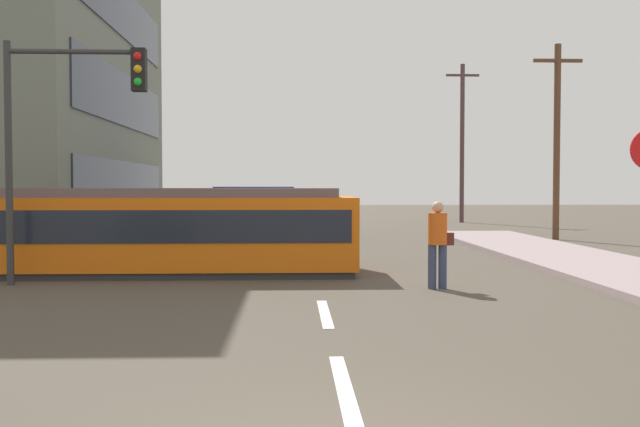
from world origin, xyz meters
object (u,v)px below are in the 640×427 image
at_px(streetcar_tram, 168,230).
at_px(utility_pole_mid, 557,137).
at_px(city_bus, 255,210).
at_px(traffic_light_mast, 65,114).
at_px(pedestrian_crossing, 438,240).
at_px(utility_pole_far, 462,140).

height_order(streetcar_tram, utility_pole_mid, utility_pole_mid).
height_order(city_bus, utility_pole_mid, utility_pole_mid).
bearing_deg(traffic_light_mast, utility_pole_mid, 39.25).
bearing_deg(streetcar_tram, pedestrian_crossing, -25.31).
height_order(city_bus, traffic_light_mast, traffic_light_mast).
distance_m(city_bus, traffic_light_mast, 11.37).
distance_m(traffic_light_mast, utility_pole_mid, 18.30).
relative_size(pedestrian_crossing, traffic_light_mast, 0.35).
distance_m(pedestrian_crossing, traffic_light_mast, 7.68).
bearing_deg(utility_pole_mid, city_bus, -175.35).
xyz_separation_m(traffic_light_mast, utility_pole_mid, (14.17, 11.58, 0.37)).
xyz_separation_m(city_bus, utility_pole_far, (10.52, 13.50, 3.35)).
distance_m(streetcar_tram, utility_pole_far, 25.66).
bearing_deg(streetcar_tram, utility_pole_far, 61.80).
distance_m(streetcar_tram, utility_pole_mid, 16.10).
bearing_deg(streetcar_tram, utility_pole_mid, 38.11).
height_order(pedestrian_crossing, utility_pole_mid, utility_pole_mid).
bearing_deg(traffic_light_mast, city_bus, 73.46).
bearing_deg(streetcar_tram, city_bus, 80.50).
bearing_deg(utility_pole_far, streetcar_tram, -118.20).
height_order(city_bus, utility_pole_far, utility_pole_far).
height_order(streetcar_tram, traffic_light_mast, traffic_light_mast).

